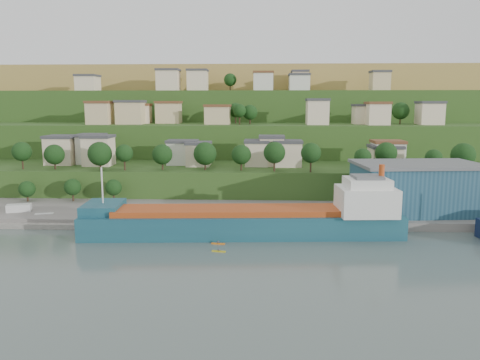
# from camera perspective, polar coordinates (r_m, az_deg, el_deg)

# --- Properties ---
(ground) EXTENTS (500.00, 500.00, 0.00)m
(ground) POSITION_cam_1_polar(r_m,az_deg,el_deg) (97.62, -1.45, -8.39)
(ground) COLOR #42514E
(ground) RESTS_ON ground
(quay) EXTENTS (220.00, 26.00, 4.00)m
(quay) POSITION_cam_1_polar(r_m,az_deg,el_deg) (125.09, 8.67, -4.52)
(quay) COLOR slate
(quay) RESTS_ON ground
(pebble_beach) EXTENTS (40.00, 18.00, 2.40)m
(pebble_beach) POSITION_cam_1_polar(r_m,az_deg,el_deg) (133.59, -25.05, -4.42)
(pebble_beach) COLOR slate
(pebble_beach) RESTS_ON ground
(hillside) EXTENTS (360.00, 210.80, 96.00)m
(hillside) POSITION_cam_1_polar(r_m,az_deg,el_deg) (263.19, 1.11, 2.84)
(hillside) COLOR #284719
(hillside) RESTS_ON ground
(cargo_ship_near) EXTENTS (72.56, 15.84, 18.49)m
(cargo_ship_near) POSITION_cam_1_polar(r_m,az_deg,el_deg) (106.54, 1.52, -5.22)
(cargo_ship_near) COLOR #153C50
(cargo_ship_near) RESTS_ON ground
(warehouse) EXTENTS (32.66, 21.85, 12.80)m
(warehouse) POSITION_cam_1_polar(r_m,az_deg,el_deg) (128.07, 20.75, -0.85)
(warehouse) COLOR navy
(warehouse) RESTS_ON quay
(caravan) EXTENTS (6.34, 4.12, 2.74)m
(caravan) POSITION_cam_1_polar(r_m,az_deg,el_deg) (134.09, -25.34, -3.26)
(caravan) COLOR silver
(caravan) RESTS_ON pebble_beach
(dinghy) EXTENTS (4.76, 2.91, 0.89)m
(dinghy) POSITION_cam_1_polar(r_m,az_deg,el_deg) (129.06, -22.75, -3.97)
(dinghy) COLOR silver
(dinghy) RESTS_ON pebble_beach
(kayak_orange) EXTENTS (2.96, 0.89, 0.73)m
(kayak_orange) POSITION_cam_1_polar(r_m,az_deg,el_deg) (100.78, -2.69, -7.69)
(kayak_orange) COLOR orange
(kayak_orange) RESTS_ON ground
(kayak_yellow) EXTENTS (2.88, 1.02, 0.71)m
(kayak_yellow) POSITION_cam_1_polar(r_m,az_deg,el_deg) (95.76, -2.61, -8.61)
(kayak_yellow) COLOR gold
(kayak_yellow) RESTS_ON ground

